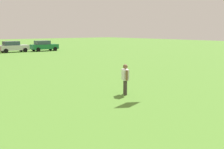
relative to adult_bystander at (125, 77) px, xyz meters
name	(u,v)px	position (x,y,z in m)	size (l,w,h in m)	color
adult_bystander	(125,77)	(0.00, 0.00, 0.00)	(0.50, 0.69, 1.60)	#3F3833
parked_car_silver_3	(13,47)	(5.07, 32.21, -0.09)	(4.30, 2.02, 1.68)	silver
parked_car_green_4	(44,46)	(9.91, 31.75, -0.09)	(4.30, 2.02, 1.68)	#196B38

